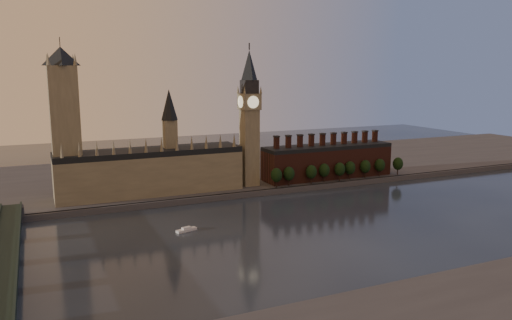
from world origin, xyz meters
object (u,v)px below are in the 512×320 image
at_px(victoria_tower, 65,120).
at_px(big_ben, 249,116).
at_px(westminster_bridge, 4,265).
at_px(river_boat, 186,230).

relative_size(victoria_tower, big_ben, 1.01).
bearing_deg(big_ben, victoria_tower, 177.80).
height_order(big_ben, westminster_bridge, big_ben).
bearing_deg(victoria_tower, big_ben, -2.20).
bearing_deg(river_boat, big_ben, 30.54).
height_order(victoria_tower, westminster_bridge, victoria_tower).
relative_size(victoria_tower, river_boat, 8.43).
xyz_separation_m(westminster_bridge, river_boat, (91.68, 34.34, -6.49)).
bearing_deg(westminster_bridge, big_ben, 34.33).
bearing_deg(river_boat, westminster_bridge, -175.83).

